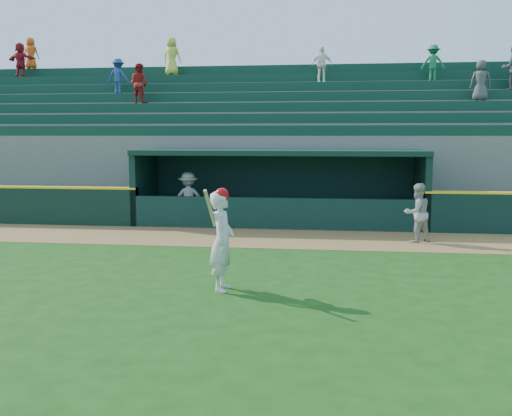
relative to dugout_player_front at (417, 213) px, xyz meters
name	(u,v)px	position (x,y,z in m)	size (l,w,h in m)	color
ground	(246,282)	(-4.05, -4.83, -0.81)	(120.00, 120.00, 0.00)	#184411
warning_track	(271,238)	(-4.05, 0.07, -0.81)	(40.00, 3.00, 0.01)	olive
dugout_player_front	(417,213)	(0.00, 0.00, 0.00)	(0.79, 0.62, 1.63)	#A2A29D
dugout_player_inside	(188,198)	(-7.03, 2.40, 0.04)	(1.11, 0.64, 1.72)	#A0A09B
dugout	(280,182)	(-4.05, 3.17, 0.54)	(9.40, 2.80, 2.46)	slate
stands	(289,148)	(-4.07, 7.74, 1.59)	(34.50, 6.25, 7.56)	slate
batter_at_plate	(222,239)	(-4.42, -5.48, 0.17)	(0.49, 0.83, 1.98)	silver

